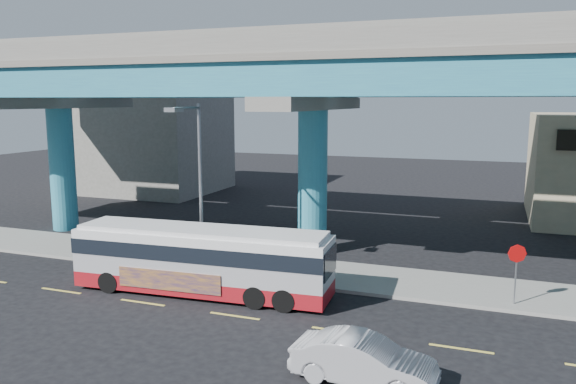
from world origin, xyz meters
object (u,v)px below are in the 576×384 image
(parked_car, at_px, (121,238))
(stop_sign, at_px, (517,262))
(transit_bus, at_px, (202,258))
(sedan, at_px, (363,360))
(street_lamp, at_px, (194,164))

(parked_car, xyz_separation_m, stop_sign, (18.98, -1.34, 1.03))
(transit_bus, distance_m, sedan, 9.36)
(sedan, bearing_deg, transit_bus, 61.33)
(street_lamp, height_order, stop_sign, street_lamp)
(transit_bus, height_order, sedan, transit_bus)
(parked_car, height_order, stop_sign, stop_sign)
(parked_car, distance_m, stop_sign, 19.06)
(parked_car, distance_m, street_lamp, 7.37)
(parked_car, height_order, street_lamp, street_lamp)
(parked_car, relative_size, street_lamp, 0.50)
(transit_bus, distance_m, street_lamp, 4.31)
(stop_sign, bearing_deg, transit_bus, -163.50)
(sedan, height_order, stop_sign, stop_sign)
(parked_car, xyz_separation_m, street_lamp, (5.61, -2.08, 4.30))
(sedan, height_order, parked_car, parked_car)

